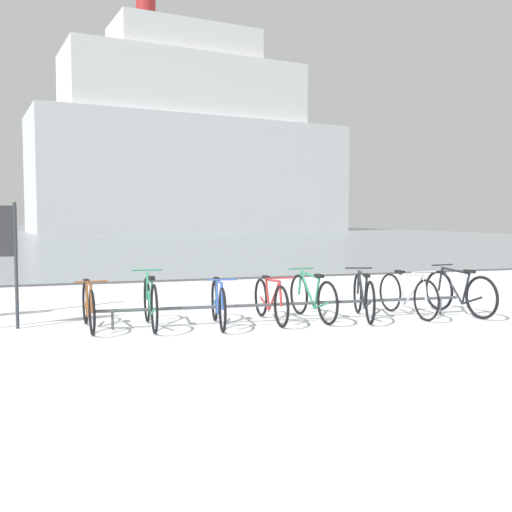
% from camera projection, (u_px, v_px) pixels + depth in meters
% --- Properties ---
extents(ground, '(80.00, 132.00, 0.08)m').
position_uv_depth(ground, '(88.00, 235.00, 56.75)').
color(ground, white).
extents(bike_rack, '(6.06, 0.41, 0.31)m').
position_uv_depth(bike_rack, '(289.00, 304.00, 9.32)').
color(bike_rack, '#4C5156').
rests_on(bike_rack, ground).
extents(bicycle_0, '(0.46, 1.62, 0.77)m').
position_uv_depth(bicycle_0, '(88.00, 306.00, 8.64)').
color(bicycle_0, black).
rests_on(bicycle_0, ground).
extents(bicycle_1, '(0.46, 1.71, 0.84)m').
position_uv_depth(bicycle_1, '(150.00, 302.00, 8.79)').
color(bicycle_1, black).
rests_on(bicycle_1, ground).
extents(bicycle_2, '(0.46, 1.62, 0.77)m').
position_uv_depth(bicycle_2, '(218.00, 303.00, 8.89)').
color(bicycle_2, black).
rests_on(bicycle_2, ground).
extents(bicycle_3, '(0.46, 1.67, 0.75)m').
position_uv_depth(bicycle_3, '(271.00, 300.00, 9.28)').
color(bicycle_3, black).
rests_on(bicycle_3, ground).
extents(bicycle_4, '(0.46, 1.74, 0.80)m').
position_uv_depth(bicycle_4, '(312.00, 297.00, 9.50)').
color(bicycle_4, black).
rests_on(bicycle_4, ground).
extents(bicycle_5, '(0.65, 1.69, 0.80)m').
position_uv_depth(bicycle_5, '(363.00, 296.00, 9.58)').
color(bicycle_5, black).
rests_on(bicycle_5, ground).
extents(bicycle_6, '(0.46, 1.71, 0.79)m').
position_uv_depth(bicycle_6, '(407.00, 295.00, 9.82)').
color(bicycle_6, black).
rests_on(bicycle_6, ground).
extents(bicycle_7, '(0.46, 1.71, 0.83)m').
position_uv_depth(bicycle_7, '(459.00, 293.00, 9.97)').
color(bicycle_7, black).
rests_on(bicycle_7, ground).
extents(ferry_ship, '(37.03, 17.10, 28.59)m').
position_uv_depth(ferry_ship, '(190.00, 148.00, 67.58)').
color(ferry_ship, silver).
rests_on(ferry_ship, ground).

